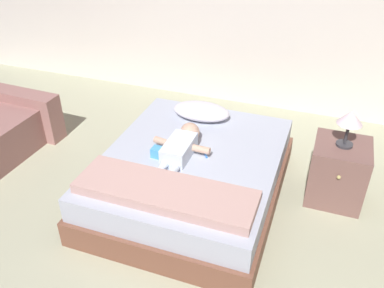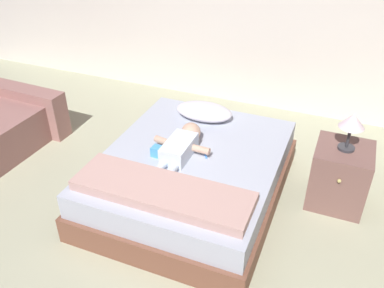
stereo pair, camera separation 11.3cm
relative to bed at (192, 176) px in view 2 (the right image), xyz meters
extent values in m
cube|color=brown|center=(0.00, 0.00, -0.10)|extent=(1.42, 1.74, 0.22)
cube|color=#ABB4C5|center=(0.00, 0.00, 0.11)|extent=(1.36, 1.67, 0.20)
ellipsoid|color=silver|center=(-0.13, 0.60, 0.28)|extent=(0.53, 0.32, 0.13)
cube|color=silver|center=(-0.09, -0.06, 0.28)|extent=(0.19, 0.36, 0.14)
sphere|color=tan|center=(-0.09, 0.19, 0.30)|extent=(0.16, 0.16, 0.16)
cylinder|color=tan|center=(-0.25, 0.00, 0.28)|extent=(0.16, 0.08, 0.06)
cylinder|color=tan|center=(0.08, 0.00, 0.28)|extent=(0.15, 0.06, 0.06)
cylinder|color=silver|center=(-0.14, -0.31, 0.25)|extent=(0.06, 0.16, 0.06)
cylinder|color=silver|center=(-0.04, -0.31, 0.25)|extent=(0.06, 0.16, 0.06)
cube|color=#387FEB|center=(0.09, 0.04, 0.22)|extent=(0.08, 0.11, 0.01)
cube|color=white|center=(0.06, 0.09, 0.23)|extent=(0.02, 0.03, 0.01)
cube|color=#966862|center=(-2.10, 0.38, 0.04)|extent=(1.07, 0.24, 0.48)
cube|color=brown|center=(1.13, 0.39, 0.05)|extent=(0.44, 0.44, 0.52)
sphere|color=tan|center=(1.13, 0.15, 0.17)|extent=(0.03, 0.03, 0.03)
cylinder|color=#333338|center=(1.13, 0.39, 0.32)|extent=(0.13, 0.13, 0.02)
cylinder|color=#333338|center=(1.13, 0.39, 0.42)|extent=(0.02, 0.02, 0.18)
cone|color=silver|center=(1.13, 0.39, 0.57)|extent=(0.19, 0.19, 0.11)
cube|color=tan|center=(0.00, -0.55, 0.25)|extent=(1.27, 0.39, 0.07)
cube|color=#469EDD|center=(-0.25, -0.12, 0.26)|extent=(0.09, 0.09, 0.08)
camera|label=1|loc=(0.92, -2.55, 2.06)|focal=38.27mm
camera|label=2|loc=(1.02, -2.51, 2.06)|focal=38.27mm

